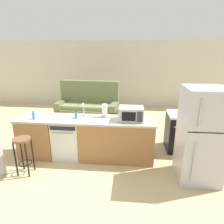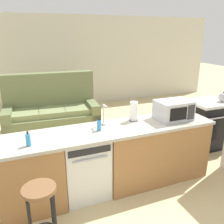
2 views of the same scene
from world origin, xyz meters
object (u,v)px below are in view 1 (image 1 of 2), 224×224
at_px(soap_bottle, 76,115).
at_px(bar_stool, 23,148).
at_px(stove_range, 183,132).
at_px(dishwasher, 68,138).
at_px(microwave, 131,114).
at_px(refrigerator, 201,136).
at_px(kettle, 195,112).
at_px(couch, 89,107).
at_px(paper_towel_roll, 105,111).
at_px(dish_soap_bottle, 34,116).

relative_size(soap_bottle, bar_stool, 0.24).
bearing_deg(stove_range, bar_stool, -158.47).
height_order(dishwasher, microwave, microwave).
distance_m(refrigerator, kettle, 1.00).
relative_size(microwave, kettle, 2.44).
bearing_deg(bar_stool, microwave, 19.97).
xyz_separation_m(dishwasher, refrigerator, (2.60, -0.55, 0.44)).
bearing_deg(couch, kettle, -36.10).
bearing_deg(couch, soap_bottle, -83.60).
bearing_deg(kettle, paper_towel_roll, -172.26).
xyz_separation_m(dishwasher, microwave, (1.36, -0.00, 0.62)).
distance_m(microwave, bar_stool, 2.18).
distance_m(dishwasher, paper_towel_roll, 1.02).
xyz_separation_m(soap_bottle, bar_stool, (-0.85, -0.72, -0.44)).
relative_size(dish_soap_bottle, couch, 0.09).
relative_size(refrigerator, kettle, 8.35).
bearing_deg(bar_stool, refrigerator, 3.13).
height_order(refrigerator, kettle, refrigerator).
bearing_deg(soap_bottle, dishwasher, 177.45).
bearing_deg(paper_towel_roll, dishwasher, -169.01).
bearing_deg(microwave, soap_bottle, -179.59).
bearing_deg(microwave, couch, 119.85).
relative_size(bar_stool, couch, 0.36).
bearing_deg(dish_soap_bottle, couch, 77.17).
distance_m(stove_range, refrigerator, 1.17).
relative_size(stove_range, microwave, 1.80).
bearing_deg(soap_bottle, dish_soap_bottle, -172.37).
xyz_separation_m(refrigerator, kettle, (0.17, 0.97, 0.13)).
bearing_deg(paper_towel_roll, dish_soap_bottle, -169.06).
distance_m(paper_towel_roll, dish_soap_bottle, 1.49).
height_order(stove_range, bar_stool, stove_range).
xyz_separation_m(dishwasher, soap_bottle, (0.22, -0.01, 0.55)).
xyz_separation_m(dishwasher, stove_range, (2.60, 0.55, 0.03)).
relative_size(microwave, soap_bottle, 2.84).
xyz_separation_m(paper_towel_roll, soap_bottle, (-0.58, -0.16, -0.07)).
relative_size(kettle, couch, 0.10).
height_order(stove_range, refrigerator, refrigerator).
height_order(dishwasher, dish_soap_bottle, dish_soap_bottle).
height_order(refrigerator, dish_soap_bottle, refrigerator).
height_order(dishwasher, refrigerator, refrigerator).
distance_m(refrigerator, couch, 4.07).
bearing_deg(kettle, stove_range, 143.32).
bearing_deg(soap_bottle, bar_stool, -139.73).
relative_size(refrigerator, microwave, 3.43).
xyz_separation_m(kettle, couch, (-2.83, 2.07, -0.59)).
height_order(dishwasher, soap_bottle, soap_bottle).
relative_size(microwave, paper_towel_roll, 1.77).
distance_m(stove_range, dish_soap_bottle, 3.37).
bearing_deg(dish_soap_bottle, kettle, 9.11).
bearing_deg(dish_soap_bottle, refrigerator, -7.38).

